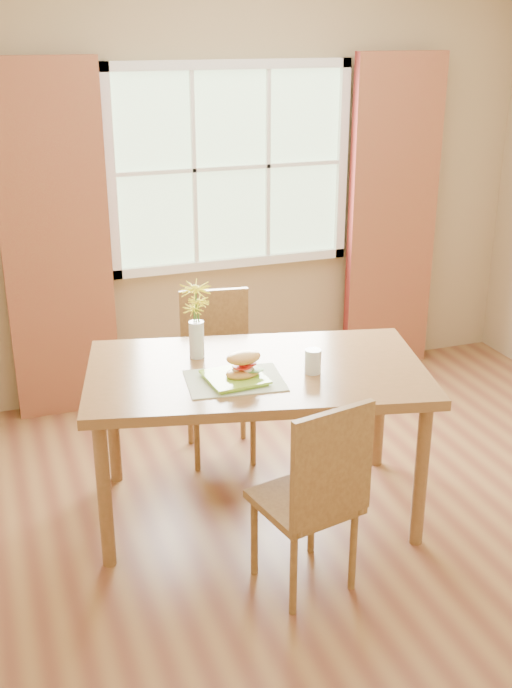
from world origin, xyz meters
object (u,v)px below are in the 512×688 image
Objects in this scene: chair_far at (218,367)px; dining_table at (257,384)px; flower_vase at (196,313)px; chair_near at (316,491)px; croissant_sandwich at (243,365)px; water_glass at (313,362)px.

dining_table is at bearing -82.52° from chair_far.
flower_vase is (-0.25, -0.47, 0.51)m from chair_far.
croissant_sandwich is at bearing 90.21° from chair_near.
croissant_sandwich reaches higher than chair_near.
chair_far is at bearing 101.96° from dining_table.
flower_vase is at bearing 147.85° from dining_table.
chair_near is 2.42× the size of flower_vase.
croissant_sandwich is 1.59× the size of water_glass.
croissant_sandwich is at bearing 176.59° from water_glass.
dining_table is 0.23m from croissant_sandwich.
chair_near is 0.70m from croissant_sandwich.
croissant_sandwich is 0.35m from water_glass.
chair_near is 1.10m from flower_vase.
dining_table is 0.31m from water_glass.
chair_near is at bearing -74.98° from flower_vase.
chair_far reaches higher than dining_table.
water_glass is 0.63m from flower_vase.
chair_far is 7.98× the size of water_glass.
flower_vase reaches higher than croissant_sandwich.
water_glass is at bearing -66.64° from chair_far.
chair_far is at bearing 72.79° from croissant_sandwich.
croissant_sandwich reaches higher than dining_table.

